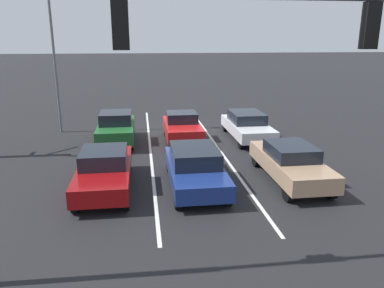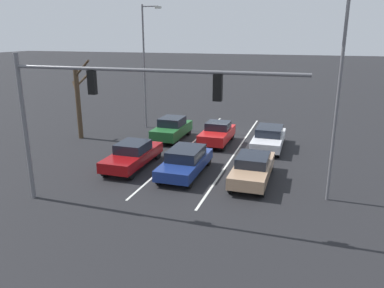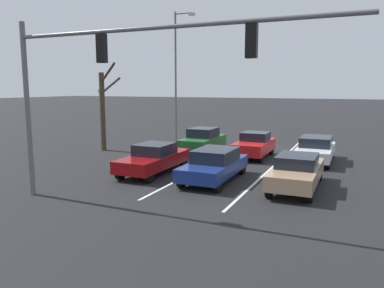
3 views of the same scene
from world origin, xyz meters
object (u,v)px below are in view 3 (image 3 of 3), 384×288
object	(u,v)px
car_navy_midlane_front	(215,164)
bare_tree_near	(103,107)
car_tan_leftlane_front	(297,171)
car_red_midlane_second	(254,145)
car_maroon_rightlane_front	(154,158)
car_darkgreen_rightlane_second	(203,140)
street_lamp_right_shoulder	(177,71)
car_white_leftlane_second	(316,149)
traffic_signal_gantry	(105,69)

from	to	relation	value
car_navy_midlane_front	bare_tree_near	bearing A→B (deg)	-25.90
car_tan_leftlane_front	car_red_midlane_second	size ratio (longest dim) A/B	1.19
car_maroon_rightlane_front	car_darkgreen_rightlane_second	size ratio (longest dim) A/B	1.13
car_darkgreen_rightlane_second	street_lamp_right_shoulder	size ratio (longest dim) A/B	0.44
car_red_midlane_second	car_navy_midlane_front	bearing A→B (deg)	88.00
car_navy_midlane_front	car_white_leftlane_second	world-z (taller)	car_navy_midlane_front
car_tan_leftlane_front	car_white_leftlane_second	size ratio (longest dim) A/B	1.01
car_maroon_rightlane_front	car_tan_leftlane_front	bearing A→B (deg)	179.23
car_maroon_rightlane_front	car_darkgreen_rightlane_second	xyz separation A→B (m)	(-0.05, -6.18, 0.07)
car_white_leftlane_second	car_darkgreen_rightlane_second	bearing A→B (deg)	-0.18
street_lamp_right_shoulder	car_darkgreen_rightlane_second	bearing A→B (deg)	138.41
car_darkgreen_rightlane_second	car_white_leftlane_second	distance (m)	6.90
car_navy_midlane_front	street_lamp_right_shoulder	bearing A→B (deg)	-55.24
car_navy_midlane_front	traffic_signal_gantry	size ratio (longest dim) A/B	0.39
car_red_midlane_second	street_lamp_right_shoulder	size ratio (longest dim) A/B	0.42
car_navy_midlane_front	car_darkgreen_rightlane_second	world-z (taller)	car_darkgreen_rightlane_second
car_tan_leftlane_front	street_lamp_right_shoulder	xyz separation A→B (m)	(9.99, -9.11, 4.57)
car_white_leftlane_second	bare_tree_near	size ratio (longest dim) A/B	0.82
car_navy_midlane_front	car_tan_leftlane_front	bearing A→B (deg)	-179.08
car_maroon_rightlane_front	car_navy_midlane_front	size ratio (longest dim) A/B	1.02
car_white_leftlane_second	street_lamp_right_shoulder	xyz separation A→B (m)	(10.09, -2.86, 4.58)
car_navy_midlane_front	car_darkgreen_rightlane_second	xyz separation A→B (m)	(3.17, -6.33, 0.07)
car_maroon_rightlane_front	bare_tree_near	world-z (taller)	bare_tree_near
car_maroon_rightlane_front	street_lamp_right_shoulder	bearing A→B (deg)	-70.80
car_white_leftlane_second	car_navy_midlane_front	bearing A→B (deg)	59.40
car_navy_midlane_front	street_lamp_right_shoulder	size ratio (longest dim) A/B	0.49
car_white_leftlane_second	street_lamp_right_shoulder	size ratio (longest dim) A/B	0.50
street_lamp_right_shoulder	bare_tree_near	world-z (taller)	street_lamp_right_shoulder
car_maroon_rightlane_front	bare_tree_near	size ratio (longest dim) A/B	0.83
car_tan_leftlane_front	street_lamp_right_shoulder	size ratio (longest dim) A/B	0.50
car_maroon_rightlane_front	car_navy_midlane_front	xyz separation A→B (m)	(-3.22, 0.15, 0.00)
car_white_leftlane_second	car_red_midlane_second	size ratio (longest dim) A/B	1.18
car_maroon_rightlane_front	car_red_midlane_second	xyz separation A→B (m)	(-3.44, -6.07, 0.02)
car_tan_leftlane_front	car_red_midlane_second	distance (m)	7.05
car_tan_leftlane_front	car_darkgreen_rightlane_second	xyz separation A→B (m)	(6.80, -6.27, 0.07)
car_navy_midlane_front	car_white_leftlane_second	size ratio (longest dim) A/B	0.98
car_maroon_rightlane_front	traffic_signal_gantry	distance (m)	6.72
car_tan_leftlane_front	car_red_midlane_second	world-z (taller)	car_red_midlane_second
car_darkgreen_rightlane_second	traffic_signal_gantry	size ratio (longest dim) A/B	0.35
bare_tree_near	traffic_signal_gantry	bearing A→B (deg)	127.80
car_navy_midlane_front	car_tan_leftlane_front	xyz separation A→B (m)	(-3.63, -0.06, 0.01)
car_darkgreen_rightlane_second	car_tan_leftlane_front	bearing A→B (deg)	137.29
car_white_leftlane_second	bare_tree_near	distance (m)	13.62
car_tan_leftlane_front	traffic_signal_gantry	bearing A→B (deg)	41.94
car_navy_midlane_front	bare_tree_near	size ratio (longest dim) A/B	0.81
car_navy_midlane_front	car_red_midlane_second	xyz separation A→B (m)	(-0.22, -6.22, 0.02)
car_maroon_rightlane_front	car_red_midlane_second	distance (m)	6.98
car_navy_midlane_front	car_darkgreen_rightlane_second	size ratio (longest dim) A/B	1.11
traffic_signal_gantry	bare_tree_near	size ratio (longest dim) A/B	2.10
car_red_midlane_second	traffic_signal_gantry	world-z (taller)	traffic_signal_gantry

